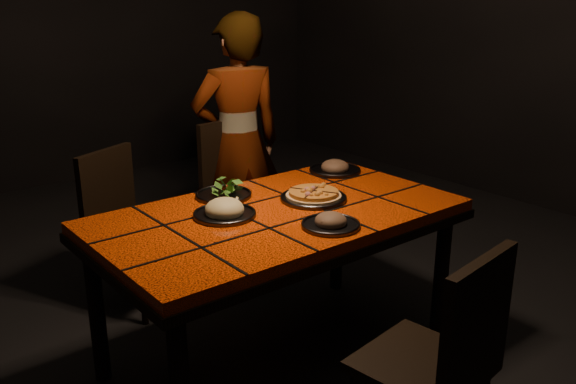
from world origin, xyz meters
TOP-DOWN VIEW (x-y plane):
  - room_shell at (0.00, 0.00)m, footprint 6.04×7.04m
  - dining_table at (0.00, 0.00)m, footprint 1.62×0.92m
  - chair_near at (-0.03, -0.95)m, footprint 0.45×0.45m
  - chair_far_left at (-0.31, 0.97)m, footprint 0.52×0.52m
  - chair_far_right at (0.44, 0.96)m, footprint 0.47×0.47m
  - diner at (0.49, 1.03)m, footprint 0.65×0.50m
  - plate_pizza at (0.22, 0.01)m, footprint 0.35×0.35m
  - plate_pasta at (-0.22, 0.08)m, footprint 0.27×0.27m
  - plate_salad at (-0.08, 0.31)m, footprint 0.27×0.27m
  - plate_mushroom_a at (0.05, -0.29)m, footprint 0.24×0.24m
  - plate_mushroom_b at (0.61, 0.29)m, footprint 0.28×0.28m

SIDE VIEW (x-z plane):
  - chair_far_left at x=-0.31m, z-range 0.06..0.93m
  - chair_near at x=-0.03m, z-range 0.07..0.96m
  - chair_far_right at x=0.44m, z-range 0.07..1.00m
  - dining_table at x=0.00m, z-range 0.30..1.05m
  - plate_pizza at x=0.22m, z-range 0.75..0.79m
  - plate_mushroom_a at x=0.05m, z-range 0.73..0.81m
  - plate_pasta at x=-0.22m, z-range 0.73..0.82m
  - plate_mushroom_b at x=0.61m, z-range 0.73..0.82m
  - plate_salad at x=-0.08m, z-range 0.74..0.81m
  - diner at x=0.49m, z-range 0.00..1.57m
  - room_shell at x=0.00m, z-range -0.04..3.04m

